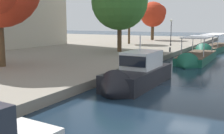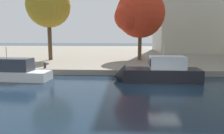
# 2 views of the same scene
# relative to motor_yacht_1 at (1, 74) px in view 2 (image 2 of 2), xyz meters

# --- Properties ---
(ground_plane) EXTENTS (220.00, 220.00, 0.00)m
(ground_plane) POSITION_rel_motor_yacht_1_xyz_m (15.88, -3.35, -0.61)
(ground_plane) COLOR #142333
(dock_promenade) EXTENTS (120.00, 55.00, 0.63)m
(dock_promenade) POSITION_rel_motor_yacht_1_xyz_m (15.88, 30.36, -0.30)
(dock_promenade) COLOR gray
(dock_promenade) RESTS_ON ground_plane
(motor_yacht_1) EXTENTS (10.22, 2.78, 4.13)m
(motor_yacht_1) POSITION_rel_motor_yacht_1_xyz_m (0.00, 0.00, 0.00)
(motor_yacht_1) COLOR silver
(motor_yacht_1) RESTS_ON ground_plane
(motor_yacht_2) EXTENTS (8.54, 2.75, 4.51)m
(motor_yacht_2) POSITION_rel_motor_yacht_1_xyz_m (15.65, 0.49, 0.10)
(motor_yacht_2) COLOR black
(motor_yacht_2) RESTS_ON ground_plane
(mooring_bollard_1) EXTENTS (0.30, 0.30, 0.72)m
(mooring_bollard_1) POSITION_rel_motor_yacht_1_xyz_m (3.15, 3.75, 0.40)
(mooring_bollard_1) COLOR #2D2D33
(mooring_bollard_1) RESTS_ON dock_promenade
(tree_1) EXTENTS (7.71, 7.52, 10.97)m
(tree_1) POSITION_rel_motor_yacht_1_xyz_m (14.49, 12.85, 7.16)
(tree_1) COLOR #4C3823
(tree_1) RESTS_ON dock_promenade
(tree_5) EXTENTS (6.76, 6.76, 11.81)m
(tree_5) POSITION_rel_motor_yacht_1_xyz_m (0.82, 12.18, 8.50)
(tree_5) COLOR #4C3823
(tree_5) RESTS_ON dock_promenade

